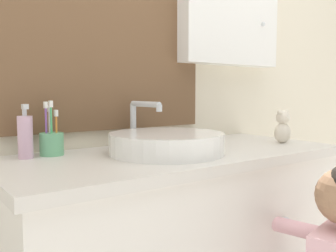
{
  "coord_description": "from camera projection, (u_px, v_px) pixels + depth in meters",
  "views": [
    {
      "loc": [
        -0.81,
        -0.73,
        1.06
      ],
      "look_at": [
        -0.08,
        0.27,
        0.94
      ],
      "focal_mm": 40.0,
      "sensor_mm": 36.0,
      "label": 1
    }
  ],
  "objects": [
    {
      "name": "soap_dispenser",
      "position": [
        25.0,
        136.0,
        1.2
      ],
      "size": [
        0.05,
        0.05,
        0.18
      ],
      "color": "#CCA3BC",
      "rests_on": "vanity_counter"
    },
    {
      "name": "sink_basin",
      "position": [
        166.0,
        142.0,
        1.3
      ],
      "size": [
        0.4,
        0.45,
        0.18
      ],
      "color": "white",
      "rests_on": "vanity_counter"
    },
    {
      "name": "toothbrush_holder",
      "position": [
        52.0,
        142.0,
        1.26
      ],
      "size": [
        0.08,
        0.08,
        0.18
      ],
      "color": "#66B27F",
      "rests_on": "vanity_counter"
    },
    {
      "name": "teddy_bear",
      "position": [
        283.0,
        127.0,
        1.56
      ],
      "size": [
        0.08,
        0.07,
        0.14
      ],
      "color": "beige",
      "rests_on": "vanity_counter"
    },
    {
      "name": "wall_back",
      "position": [
        140.0,
        36.0,
        1.56
      ],
      "size": [
        3.2,
        0.18,
        2.5
      ],
      "color": "beige",
      "rests_on": "ground_plane"
    }
  ]
}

